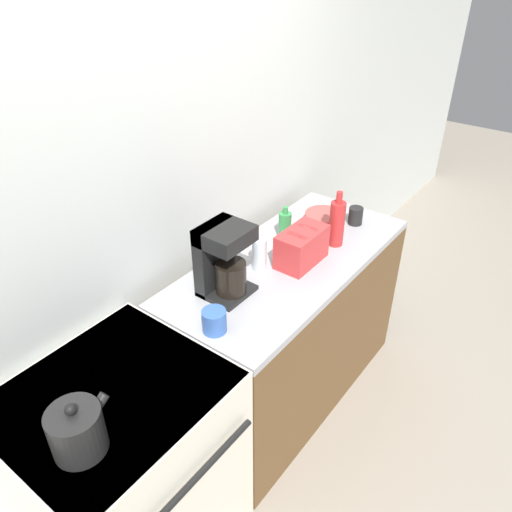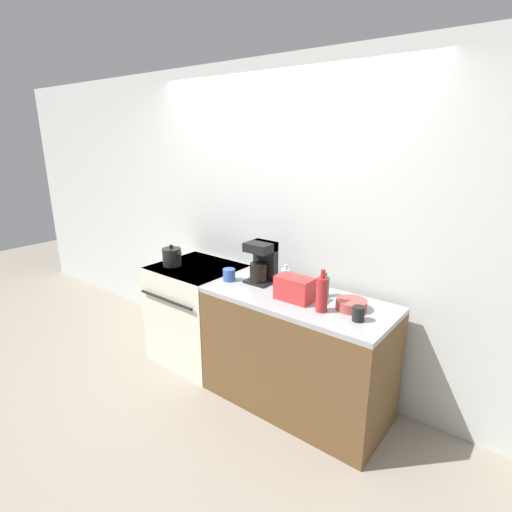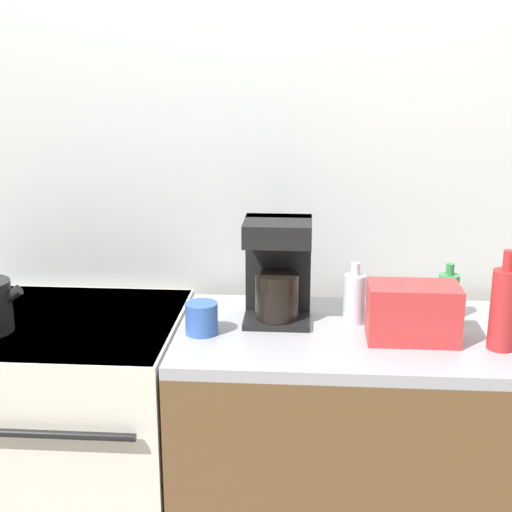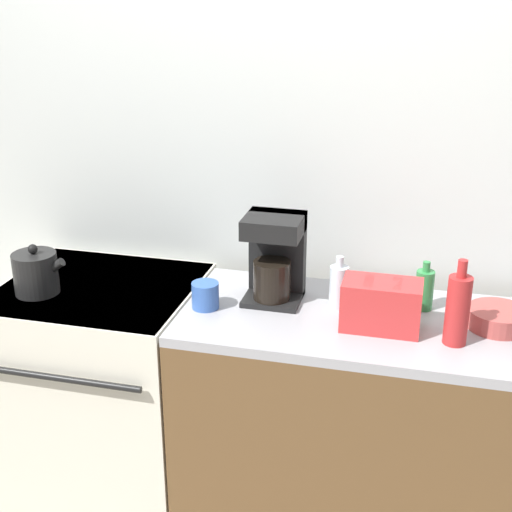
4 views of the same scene
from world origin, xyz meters
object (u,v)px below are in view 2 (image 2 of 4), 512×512
(cup_black, at_px, (358,314))
(toaster, at_px, (294,288))
(kettle, at_px, (172,257))
(bottle_red, at_px, (322,294))
(coffee_maker, at_px, (262,262))
(bottle_green, at_px, (325,286))
(bowl, at_px, (351,305))
(stove, at_px, (198,312))
(cup_blue, at_px, (229,275))
(bottle_clear, at_px, (286,279))

(cup_black, bearing_deg, toaster, 176.66)
(kettle, height_order, bottle_red, bottle_red)
(coffee_maker, distance_m, bottle_green, 0.55)
(kettle, bearing_deg, bottle_green, 8.64)
(toaster, xyz_separation_m, bowl, (0.39, 0.10, -0.05))
(toaster, relative_size, bottle_green, 1.45)
(stove, relative_size, cup_black, 9.38)
(coffee_maker, distance_m, bowl, 0.80)
(bottle_green, bearing_deg, coffee_maker, -175.51)
(toaster, bearing_deg, bowl, 14.99)
(cup_blue, relative_size, cup_black, 1.03)
(kettle, bearing_deg, cup_blue, 2.74)
(toaster, relative_size, coffee_maker, 0.81)
(bottle_red, height_order, bowl, bottle_red)
(kettle, xyz_separation_m, toaster, (1.28, 0.03, 0.00))
(stove, distance_m, bottle_green, 1.33)
(kettle, xyz_separation_m, bottle_clear, (1.12, 0.16, 0.00))
(bottle_green, height_order, cup_black, bottle_green)
(stove, xyz_separation_m, cup_black, (1.59, -0.11, 0.49))
(coffee_maker, xyz_separation_m, cup_black, (0.90, -0.18, -0.12))
(coffee_maker, xyz_separation_m, bottle_red, (0.65, -0.20, -0.05))
(toaster, distance_m, cup_black, 0.50)
(bottle_clear, relative_size, bowl, 0.94)
(toaster, xyz_separation_m, coffee_maker, (-0.40, 0.15, 0.08))
(cup_black, relative_size, bowl, 0.46)
(bottle_green, relative_size, bowl, 0.88)
(cup_black, bearing_deg, bowl, 129.74)
(bottle_green, bearing_deg, bottle_red, -65.51)
(coffee_maker, bearing_deg, bottle_clear, -4.25)
(bottle_clear, height_order, cup_black, bottle_clear)
(coffee_maker, distance_m, bottle_red, 0.68)
(stove, relative_size, bowl, 4.33)
(bottle_red, xyz_separation_m, bottle_clear, (-0.41, 0.18, -0.04))
(bowl, bearing_deg, bottle_green, 161.16)
(bottle_clear, distance_m, cup_black, 0.68)
(kettle, height_order, bowl, kettle)
(bottle_clear, xyz_separation_m, bowl, (0.55, -0.03, -0.05))
(kettle, height_order, coffee_maker, coffee_maker)
(bottle_red, xyz_separation_m, bowl, (0.14, 0.15, -0.09))
(coffee_maker, distance_m, cup_blue, 0.29)
(coffee_maker, bearing_deg, bottle_green, 4.49)
(kettle, height_order, cup_blue, kettle)
(kettle, distance_m, coffee_maker, 0.90)
(bottle_red, relative_size, cup_black, 3.05)
(kettle, bearing_deg, cup_black, -0.09)
(stove, xyz_separation_m, bottle_green, (1.22, 0.11, 0.51))
(toaster, height_order, cup_black, toaster)
(bottle_red, xyz_separation_m, cup_blue, (-0.87, 0.05, -0.07))
(toaster, height_order, cup_blue, toaster)
(bottle_red, xyz_separation_m, bottle_green, (-0.11, 0.24, -0.05))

